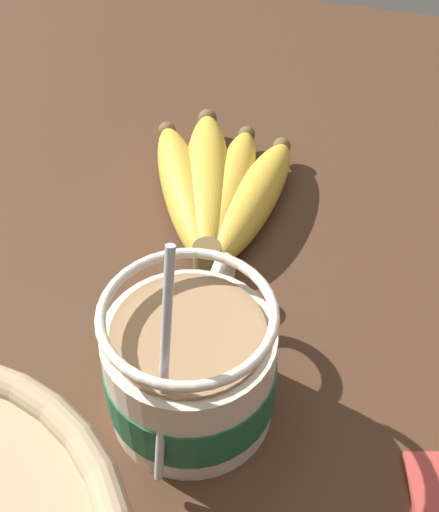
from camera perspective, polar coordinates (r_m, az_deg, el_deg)
table at (r=47.94cm, az=-2.34°, el=-10.37°), size 109.10×109.10×3.14cm
coffee_mug at (r=42.03cm, az=-2.31°, el=-9.00°), size 14.35×10.07×15.68cm
banana_bunch at (r=56.56cm, az=-0.26°, el=5.36°), size 19.53×13.29×4.11cm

